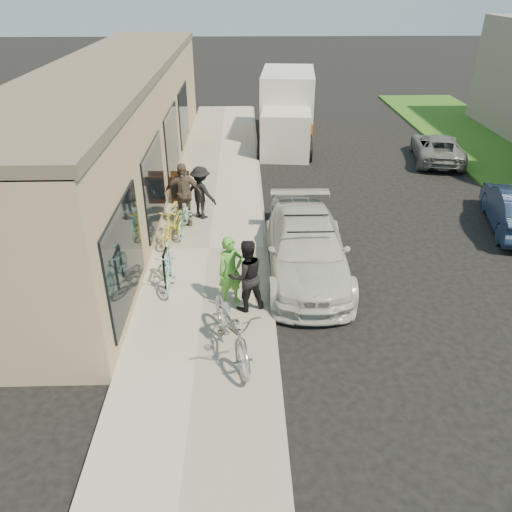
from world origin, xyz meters
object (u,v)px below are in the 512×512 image
object	(u,v)px
woman_rider	(231,271)
cruiser_bike_a	(168,267)
moving_truck	(287,112)
man_standing	(246,276)
sedan_silver	(297,222)
cruiser_bike_c	(173,223)
bystander_b	(183,194)
cruiser_bike_b	(185,218)
bike_rack	(166,263)
sedan_white	(307,249)
far_car_gray	(437,148)
bystander_a	(201,193)
tandem_bike	(232,327)
sandwich_board	(180,188)

from	to	relation	value
woman_rider	cruiser_bike_a	bearing A→B (deg)	128.51
moving_truck	man_standing	size ratio (longest dim) A/B	3.74
sedan_silver	cruiser_bike_c	distance (m)	3.45
cruiser_bike_a	bystander_b	distance (m)	3.41
sedan_silver	cruiser_bike_b	bearing A→B (deg)	171.29
moving_truck	cruiser_bike_b	size ratio (longest dim) A/B	3.82
sedan_silver	bystander_b	bearing A→B (deg)	162.56
bike_rack	cruiser_bike_a	xyz separation A→B (m)	(0.05, -0.10, -0.05)
woman_rider	bystander_b	world-z (taller)	bystander_b
sedan_white	far_car_gray	xyz separation A→B (m)	(6.33, 8.72, -0.16)
sedan_silver	bystander_a	xyz separation A→B (m)	(-2.76, 1.30, 0.40)
bike_rack	man_standing	distance (m)	2.20
far_car_gray	cruiser_bike_c	distance (m)	12.12
tandem_bike	bystander_a	bearing A→B (deg)	82.64
far_car_gray	tandem_bike	bearing A→B (deg)	67.10
sedan_silver	cruiser_bike_a	world-z (taller)	cruiser_bike_a
tandem_bike	man_standing	distance (m)	1.54
man_standing	bystander_b	distance (m)	4.74
man_standing	cruiser_bike_c	distance (m)	3.89
bike_rack	sandwich_board	bearing A→B (deg)	92.27
bike_rack	cruiser_bike_b	xyz separation A→B (m)	(0.15, 2.77, -0.11)
bystander_a	moving_truck	bearing A→B (deg)	-76.27
sandwich_board	tandem_bike	world-z (taller)	tandem_bike
woman_rider	man_standing	size ratio (longest dim) A/B	0.97
man_standing	bystander_a	size ratio (longest dim) A/B	1.03
bystander_b	cruiser_bike_a	bearing A→B (deg)	-94.57
sandwich_board	cruiser_bike_c	world-z (taller)	cruiser_bike_c
woman_rider	cruiser_bike_c	xyz separation A→B (m)	(-1.65, 3.08, -0.29)
bike_rack	far_car_gray	xyz separation A→B (m)	(9.72, 9.31, -0.15)
far_car_gray	woman_rider	xyz separation A→B (m)	(-8.19, -10.17, 0.42)
sedan_silver	moving_truck	xyz separation A→B (m)	(0.51, 9.93, 0.76)
moving_truck	tandem_bike	distance (m)	15.13
moving_truck	cruiser_bike_c	distance (m)	10.89
cruiser_bike_a	tandem_bike	bearing A→B (deg)	-63.40
far_car_gray	bystander_b	xyz separation A→B (m)	(-9.64, -6.02, 0.55)
cruiser_bike_c	sandwich_board	bearing A→B (deg)	105.06
bystander_b	sandwich_board	bearing A→B (deg)	96.02
far_car_gray	woman_rider	world-z (taller)	woman_rider
bike_rack	tandem_bike	bearing A→B (deg)	-58.45
man_standing	far_car_gray	bearing A→B (deg)	-147.64
man_standing	bystander_a	distance (m)	5.00
bike_rack	bystander_b	distance (m)	3.31
tandem_bike	cruiser_bike_c	size ratio (longest dim) A/B	1.35
man_standing	bystander_a	bearing A→B (deg)	-95.48
cruiser_bike_c	bystander_b	size ratio (longest dim) A/B	0.91
far_car_gray	man_standing	size ratio (longest dim) A/B	2.33
tandem_bike	woman_rider	distance (m)	1.75
man_standing	bystander_a	world-z (taller)	man_standing
moving_truck	woman_rider	xyz separation A→B (m)	(-2.30, -13.21, -0.36)
sandwich_board	man_standing	bearing A→B (deg)	-72.73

